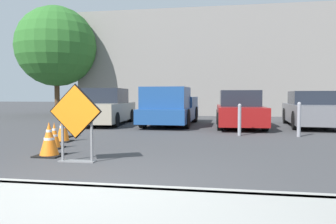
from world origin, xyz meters
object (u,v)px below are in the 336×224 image
traffic_cone_second (54,136)px  pickup_truck (170,108)px  road_closed_sign (76,119)px  bollard_nearest (240,119)px  traffic_cone_fourth (63,127)px  parked_car_nearest (106,108)px  parked_car_second (239,110)px  traffic_cone_nearest (49,139)px  traffic_cone_third (63,127)px  parked_car_third (311,110)px  bollard_second (299,119)px

traffic_cone_second → pickup_truck: bearing=74.6°
road_closed_sign → bollard_nearest: bearing=55.3°
traffic_cone_fourth → parked_car_nearest: parked_car_nearest is taller
parked_car_second → traffic_cone_nearest: bearing=57.3°
parked_car_nearest → parked_car_second: parked_car_nearest is taller
traffic_cone_nearest → traffic_cone_third: (-0.75, 2.05, 0.05)m
traffic_cone_third → parked_car_second: bearing=45.3°
parked_car_second → bollard_nearest: size_ratio=4.26×
traffic_cone_third → bollard_nearest: bearing=24.3°
traffic_cone_fourth → bollard_nearest: bearing=14.0°
parked_car_third → pickup_truck: bearing=7.0°
parked_car_nearest → bollard_nearest: (5.62, -3.23, -0.18)m
traffic_cone_nearest → parked_car_second: 8.27m
traffic_cone_second → bollard_nearest: size_ratio=0.61×
traffic_cone_nearest → bollard_nearest: 5.91m
traffic_cone_fourth → parked_car_third: parked_car_third is taller
parked_car_third → parked_car_nearest: bearing=5.4°
traffic_cone_nearest → traffic_cone_third: size_ratio=0.89×
parked_car_second → parked_car_third: bearing=-168.9°
pickup_truck → bollard_nearest: pickup_truck is taller
traffic_cone_nearest → parked_car_nearest: bearing=101.4°
road_closed_sign → pickup_truck: 7.92m
traffic_cone_nearest → bollard_second: (5.90, 4.24, 0.21)m
traffic_cone_second → road_closed_sign: bearing=-49.5°
parked_car_second → bollard_nearest: 2.86m
traffic_cone_fourth → bollard_second: (7.10, 1.32, 0.25)m
parked_car_second → bollard_second: bearing=118.4°
parked_car_nearest → bollard_second: bearing=152.5°
traffic_cone_second → bollard_second: bollard_second is taller
road_closed_sign → pickup_truck: bearing=86.2°
traffic_cone_fourth → parked_car_second: bearing=37.5°
bollard_nearest → pickup_truck: bearing=131.0°
traffic_cone_second → parked_car_nearest: 6.62m
pickup_truck → bollard_nearest: bearing=132.2°
pickup_truck → bollard_nearest: (2.75, -3.16, -0.19)m
traffic_cone_nearest → road_closed_sign: bearing=-30.6°
traffic_cone_second → bollard_second: bearing=27.5°
traffic_cone_nearest → traffic_cone_second: 1.05m
traffic_cone_second → traffic_cone_fourth: traffic_cone_fourth is taller
traffic_cone_second → traffic_cone_fourth: 2.11m
parked_car_third → bollard_second: bearing=74.3°
road_closed_sign → parked_car_nearest: 8.31m
traffic_cone_fourth → parked_car_second: parked_car_second is taller
traffic_cone_second → parked_car_nearest: size_ratio=0.14×
traffic_cone_nearest → parked_car_third: (7.13, 7.75, 0.33)m
road_closed_sign → traffic_cone_nearest: (-0.83, 0.49, -0.48)m
bollard_second → road_closed_sign: bearing=-136.9°
traffic_cone_second → parked_car_second: size_ratio=0.14×
traffic_cone_second → bollard_second: size_ratio=0.58×
parked_car_third → bollard_second: 3.72m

